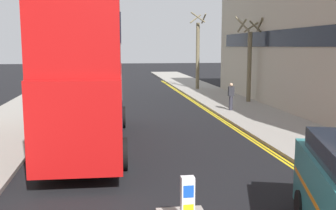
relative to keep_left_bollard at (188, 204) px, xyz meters
The scene contains 9 objects.
sidewalk_right 13.00m from the keep_left_bollard, 59.98° to the left, with size 4.00×80.00×0.14m, color gray.
sidewalk_left 13.00m from the keep_left_bollard, 120.02° to the left, with size 4.00×80.00×0.14m, color gray.
kerb_line_outer 10.26m from the keep_left_bollard, 64.56° to the left, with size 0.10×56.00×0.01m, color yellow.
kerb_line_inner 10.19m from the keep_left_bollard, 65.37° to the left, with size 0.10×56.00×0.01m, color yellow.
keep_left_bollard is the anchor object (origin of this frame).
double_decker_bus_away 8.60m from the keep_left_bollard, 106.58° to the left, with size 3.03×10.87×5.64m.
pedestrian_far 15.78m from the keep_left_bollard, 69.49° to the left, with size 0.34×0.22×1.62m.
street_tree_near 27.73m from the keep_left_bollard, 77.03° to the left, with size 1.40×1.49×6.71m.
street_tree_mid 20.00m from the keep_left_bollard, 66.75° to the left, with size 1.72×1.87×5.76m.
Camera 1 is at (-1.57, -3.09, 3.90)m, focal length 42.59 mm.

